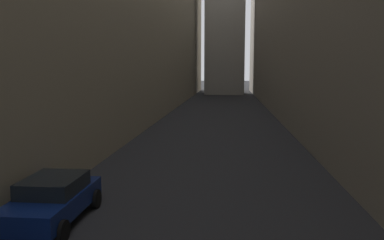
% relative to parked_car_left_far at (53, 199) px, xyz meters
% --- Properties ---
extents(ground_plane, '(264.00, 264.00, 0.00)m').
position_rel_parked_car_left_far_xyz_m(ground_plane, '(4.40, 22.92, -0.74)').
color(ground_plane, '#232326').
extents(parked_car_left_far, '(1.96, 3.97, 1.40)m').
position_rel_parked_car_left_far_xyz_m(parked_car_left_far, '(0.00, 0.00, 0.00)').
color(parked_car_left_far, navy).
rests_on(parked_car_left_far, ground).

